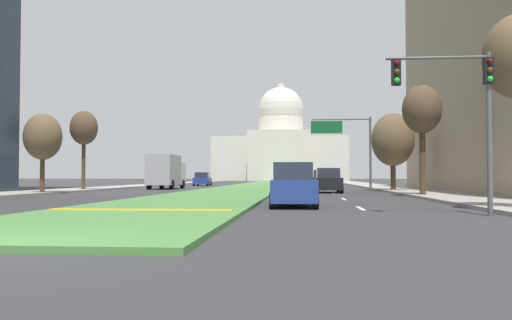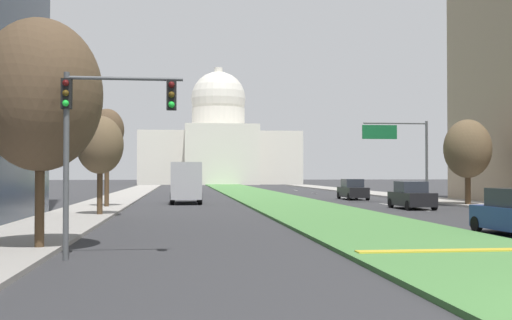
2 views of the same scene
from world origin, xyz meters
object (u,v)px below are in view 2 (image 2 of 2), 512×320
street_tree_right_far (468,149)px  sedan_midblock (411,196)px  overhead_guide_sign (403,144)px  street_tree_left_far (107,131)px  capitol_building (219,146)px  box_truck_delivery (186,182)px  street_tree_left_mid (100,145)px  street_tree_left_near (40,95)px  sedan_far_horizon (190,188)px  traffic_light_near_left (98,123)px  sedan_distant (353,190)px

street_tree_right_far → sedan_midblock: bearing=-151.9°
overhead_guide_sign → street_tree_left_far: 22.82m
capitol_building → overhead_guide_sign: size_ratio=5.12×
capitol_building → street_tree_right_far: size_ratio=5.33×
street_tree_right_far → box_truck_delivery: (-20.09, 6.44, -2.43)m
street_tree_left_mid → sedan_midblock: 20.50m
street_tree_left_near → street_tree_left_far: street_tree_left_near is taller
box_truck_delivery → street_tree_left_far: bearing=-129.7°
capitol_building → box_truck_delivery: capitol_building is taller
street_tree_left_mid → street_tree_right_far: (24.87, 7.99, 0.21)m
sedan_far_horizon → box_truck_delivery: size_ratio=0.66×
sedan_midblock → sedan_far_horizon: (-14.34, 25.06, -0.06)m
street_tree_left_near → box_truck_delivery: size_ratio=1.12×
overhead_guide_sign → sedan_midblock: 8.71m
traffic_light_near_left → sedan_far_horizon: bearing=86.2°
capitol_building → street_tree_right_far: (12.48, -91.99, -3.93)m
street_tree_left_near → sedan_distant: street_tree_left_near is taller
street_tree_left_near → sedan_far_horizon: bearing=83.5°
overhead_guide_sign → sedan_midblock: bearing=-106.0°
sedan_midblock → sedan_far_horizon: sedan_midblock is taller
overhead_guide_sign → street_tree_left_near: (-21.65, -27.83, 0.16)m
sedan_midblock → sedan_distant: size_ratio=0.91×
capitol_building → sedan_far_horizon: bearing=-95.8°
street_tree_right_far → sedan_midblock: (-5.27, -2.82, -3.26)m
capitol_building → sedan_far_horizon: capitol_building is taller
capitol_building → street_tree_left_far: size_ratio=4.96×
street_tree_right_far → traffic_light_near_left: bearing=-132.2°
sedan_far_horizon → box_truck_delivery: 15.83m
capitol_building → street_tree_right_far: capitol_building is taller
street_tree_left_near → sedan_distant: bearing=60.7°
street_tree_left_far → box_truck_delivery: size_ratio=1.05×
street_tree_left_mid → street_tree_left_far: size_ratio=0.82×
street_tree_right_far → sedan_distant: 13.28m
street_tree_left_near → street_tree_left_mid: (-0.11, 15.12, -0.89)m
street_tree_right_far → sedan_distant: bearing=113.8°
street_tree_left_far → street_tree_left_near: bearing=-88.3°
traffic_light_near_left → street_tree_left_mid: street_tree_left_mid is taller
street_tree_right_far → sedan_midblock: size_ratio=1.51×
sedan_far_horizon → street_tree_left_mid: bearing=-99.9°
overhead_guide_sign → street_tree_left_near: size_ratio=0.91×
box_truck_delivery → sedan_distant: bearing=19.7°
sedan_far_horizon → sedan_midblock: bearing=-60.2°
sedan_distant → sedan_far_horizon: (-14.40, 10.47, -0.06)m
street_tree_left_near → sedan_midblock: bearing=46.2°
traffic_light_near_left → street_tree_left_near: (-1.98, 2.02, 1.00)m
street_tree_left_near → capitol_building: bearing=83.9°
sedan_far_horizon → box_truck_delivery: box_truck_delivery is taller
sedan_far_horizon → street_tree_left_far: bearing=-104.7°
traffic_light_near_left → overhead_guide_sign: (19.67, 29.86, 0.84)m
street_tree_left_far → sedan_distant: 23.80m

